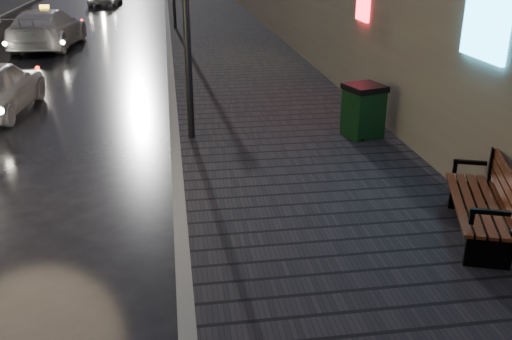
{
  "coord_description": "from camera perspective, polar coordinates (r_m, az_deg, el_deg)",
  "views": [
    {
      "loc": [
        1.47,
        -5.43,
        4.02
      ],
      "look_at": [
        2.65,
        2.28,
        0.85
      ],
      "focal_mm": 40.0,
      "sensor_mm": 36.0,
      "label": 1
    }
  ],
  "objects": [
    {
      "name": "curb",
      "position": [
        26.72,
        -8.78,
        13.39
      ],
      "size": [
        0.2,
        58.0,
        0.15
      ],
      "primitive_type": "cube",
      "color": "slate",
      "rests_on": "ground"
    },
    {
      "name": "ground",
      "position": [
        6.92,
        -19.92,
        -14.99
      ],
      "size": [
        120.0,
        120.0,
        0.0
      ],
      "primitive_type": "plane",
      "color": "black",
      "rests_on": "ground"
    },
    {
      "name": "trash_bin",
      "position": [
        12.12,
        10.68,
        5.89
      ],
      "size": [
        0.9,
        0.9,
        1.1
      ],
      "rotation": [
        0.0,
        0.0,
        0.29
      ],
      "color": "black",
      "rests_on": "sidewalk"
    },
    {
      "name": "taxi_mid",
      "position": [
        24.5,
        -20.16,
        13.16
      ],
      "size": [
        2.62,
        5.38,
        1.51
      ],
      "primitive_type": "imported",
      "rotation": [
        0.0,
        0.0,
        3.04
      ],
      "color": "silver",
      "rests_on": "ground"
    },
    {
      "name": "bench",
      "position": [
        8.44,
        22.11,
        -2.99
      ],
      "size": [
        1.36,
        2.16,
        1.04
      ],
      "rotation": [
        0.0,
        0.0,
        -0.35
      ],
      "color": "black",
      "rests_on": "sidewalk"
    },
    {
      "name": "sidewalk",
      "position": [
        26.83,
        -3.51,
        13.63
      ],
      "size": [
        4.6,
        58.0,
        0.15
      ],
      "primitive_type": "cube",
      "color": "black",
      "rests_on": "ground"
    }
  ]
}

